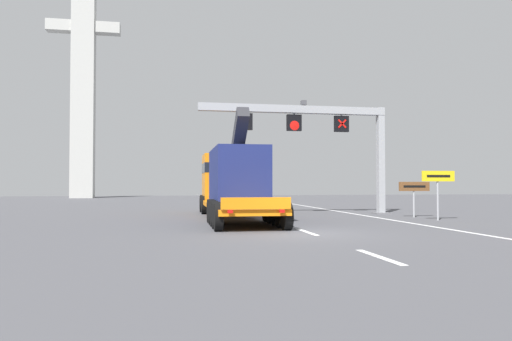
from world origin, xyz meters
TOP-DOWN VIEW (x-y plane):
  - ground at (0.00, 0.00)m, footprint 112.00×112.00m
  - lane_markings at (0.28, 28.92)m, footprint 0.20×72.43m
  - edge_line_right at (6.20, 12.00)m, footprint 0.20×63.00m
  - overhead_lane_gantry at (3.96, 10.21)m, footprint 11.56×0.90m
  - heavy_haul_truck_orange at (-1.47, 8.60)m, footprint 3.26×14.11m
  - exit_sign_yellow at (8.33, 4.58)m, footprint 1.76×0.15m
  - tourist_info_sign_brown at (8.27, 6.82)m, footprint 1.78×0.15m
  - bridge_pylon_distant at (-15.37, 46.88)m, footprint 9.00×2.00m

SIDE VIEW (x-z plane):
  - ground at x=0.00m, z-range 0.00..0.00m
  - edge_line_right at x=6.20m, z-range 0.00..0.01m
  - lane_markings at x=0.28m, z-range 0.00..0.01m
  - tourist_info_sign_brown at x=8.27m, z-range 0.53..2.46m
  - exit_sign_yellow at x=8.33m, z-range 0.68..3.15m
  - heavy_haul_truck_orange at x=-1.47m, z-range -0.66..4.64m
  - overhead_lane_gantry at x=3.96m, z-range 1.84..8.60m
  - bridge_pylon_distant at x=-15.37m, z-range 0.39..35.52m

